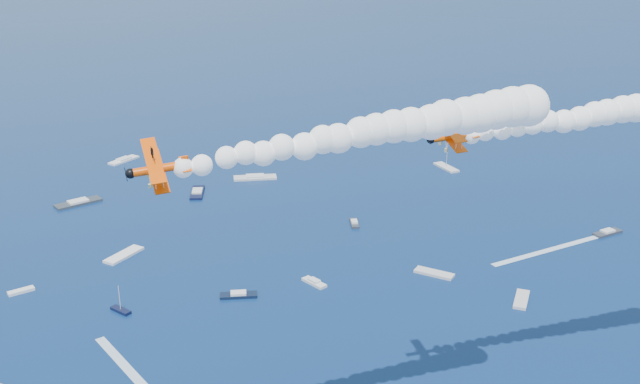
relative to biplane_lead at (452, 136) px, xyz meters
name	(u,v)px	position (x,y,z in m)	size (l,w,h in m)	color
biplane_lead	(452,136)	(0.00, 0.00, 0.00)	(7.91, 8.88, 5.35)	#F95605
biplane_trail	(159,169)	(-44.54, -4.91, 1.77)	(7.92, 8.89, 5.35)	#FF4F05
smoke_trail_lead	(615,111)	(27.53, -3.09, 2.09)	(55.10, 11.51, 10.19)	white
smoke_trail_trail	(368,133)	(-16.86, -6.13, 3.86)	(55.36, 8.18, 10.19)	white
spectator_boats	(199,231)	(-19.01, 103.33, -54.24)	(220.91, 171.02, 0.70)	#303441
boat_wakes	(375,304)	(10.25, 46.34, -54.56)	(138.22, 42.81, 0.04)	white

